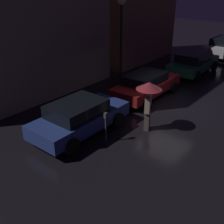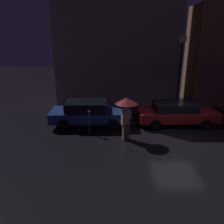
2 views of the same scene
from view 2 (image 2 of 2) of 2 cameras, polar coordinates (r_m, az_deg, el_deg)
name	(u,v)px [view 2 (image 2 of 2)]	position (r m, az deg, el deg)	size (l,w,h in m)	color
ground_plane	(179,134)	(12.03, 17.10, -5.55)	(60.00, 60.00, 0.00)	black
building_facade_left	(117,31)	(16.99, 1.42, 20.39)	(8.92, 3.00, 10.63)	gray
parked_car_blue	(88,113)	(12.53, -6.16, -0.16)	(4.35, 2.03, 1.42)	navy
parked_car_red	(176,113)	(13.14, 16.40, -0.19)	(4.49, 1.96, 1.32)	maroon
pedestrian_with_umbrella	(126,107)	(10.33, 3.77, 1.23)	(1.05, 1.05, 2.13)	#66564C
parking_meter	(89,120)	(11.31, -5.98, -2.07)	(0.12, 0.10, 1.26)	#4C5154
street_lamp_near	(181,56)	(14.95, 17.66, 13.75)	(0.50, 0.50, 5.01)	black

